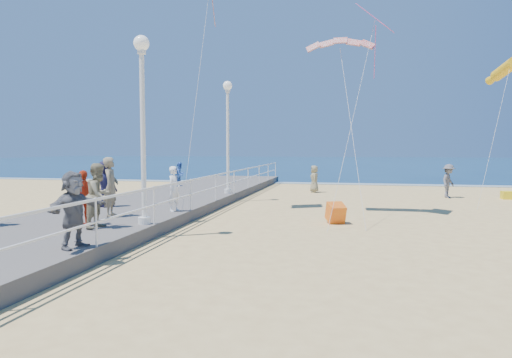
% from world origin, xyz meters
% --- Properties ---
extents(ground, '(160.00, 160.00, 0.00)m').
position_xyz_m(ground, '(0.00, 0.00, 0.00)').
color(ground, '#E3C076').
rests_on(ground, ground).
extents(ocean, '(160.00, 90.00, 0.05)m').
position_xyz_m(ocean, '(0.00, 65.00, 0.01)').
color(ocean, navy).
rests_on(ocean, ground).
extents(surf_line, '(160.00, 1.20, 0.04)m').
position_xyz_m(surf_line, '(0.00, 20.50, 0.03)').
color(surf_line, silver).
rests_on(surf_line, ground).
extents(boardwalk, '(5.00, 44.00, 0.40)m').
position_xyz_m(boardwalk, '(-7.50, 0.00, 0.20)').
color(boardwalk, '#68635E').
rests_on(boardwalk, ground).
extents(railing, '(0.05, 42.00, 0.55)m').
position_xyz_m(railing, '(-5.05, 0.00, 1.25)').
color(railing, white).
rests_on(railing, boardwalk).
extents(lamp_post_mid, '(0.44, 0.44, 5.32)m').
position_xyz_m(lamp_post_mid, '(-5.35, 0.00, 3.66)').
color(lamp_post_mid, white).
rests_on(lamp_post_mid, boardwalk).
extents(lamp_post_far, '(0.44, 0.44, 5.32)m').
position_xyz_m(lamp_post_far, '(-5.35, 9.00, 3.66)').
color(lamp_post_far, white).
rests_on(lamp_post_far, boardwalk).
extents(woman_holding_toddler, '(0.52, 0.65, 1.55)m').
position_xyz_m(woman_holding_toddler, '(-5.49, 2.62, 1.18)').
color(woman_holding_toddler, white).
rests_on(woman_holding_toddler, boardwalk).
extents(toddler_held, '(0.42, 0.48, 0.83)m').
position_xyz_m(toddler_held, '(-5.34, 2.77, 1.67)').
color(toddler_held, blue).
rests_on(toddler_held, boardwalk).
extents(spectator_1, '(0.70, 0.89, 1.77)m').
position_xyz_m(spectator_1, '(-6.28, -0.82, 1.28)').
color(spectator_1, gray).
rests_on(spectator_1, boardwalk).
extents(spectator_3, '(0.71, 0.99, 1.56)m').
position_xyz_m(spectator_3, '(-6.93, -0.58, 1.18)').
color(spectator_3, red).
rests_on(spectator_3, boardwalk).
extents(spectator_4, '(0.87, 0.99, 1.71)m').
position_xyz_m(spectator_4, '(-8.47, 3.28, 1.26)').
color(spectator_4, '#191734').
rests_on(spectator_4, boardwalk).
extents(spectator_5, '(0.82, 1.64, 1.70)m').
position_xyz_m(spectator_5, '(-5.46, -3.21, 1.25)').
color(spectator_5, slate).
rests_on(spectator_5, boardwalk).
extents(spectator_6, '(0.61, 0.78, 1.89)m').
position_xyz_m(spectator_6, '(-7.02, 1.11, 1.34)').
color(spectator_6, '#807359').
rests_on(spectator_6, boardwalk).
extents(beach_walker_a, '(1.12, 1.29, 1.74)m').
position_xyz_m(beach_walker_a, '(5.33, 12.91, 0.87)').
color(beach_walker_a, '#5F5D63').
rests_on(beach_walker_a, ground).
extents(beach_walker_c, '(0.61, 0.83, 1.55)m').
position_xyz_m(beach_walker_c, '(-1.66, 14.26, 0.78)').
color(beach_walker_c, gray).
rests_on(beach_walker_c, ground).
extents(box_kite, '(0.77, 0.86, 0.74)m').
position_xyz_m(box_kite, '(-0.07, 3.64, 0.30)').
color(box_kite, red).
rests_on(box_kite, ground).
extents(beach_chair_right, '(0.55, 0.55, 0.40)m').
position_xyz_m(beach_chair_right, '(8.11, 12.83, 0.20)').
color(beach_chair_right, yellow).
rests_on(beach_chair_right, ground).
extents(kite_parafoil, '(2.69, 0.94, 0.65)m').
position_xyz_m(kite_parafoil, '(-0.06, 6.17, 6.71)').
color(kite_parafoil, red).
extents(kite_windsock, '(1.07, 3.02, 1.15)m').
position_xyz_m(kite_windsock, '(7.61, 12.28, 6.34)').
color(kite_windsock, '#EAAC13').
extents(kite_diamond_pink, '(1.47, 1.67, 0.93)m').
position_xyz_m(kite_diamond_pink, '(1.23, 5.86, 7.38)').
color(kite_diamond_pink, '#D84FA4').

